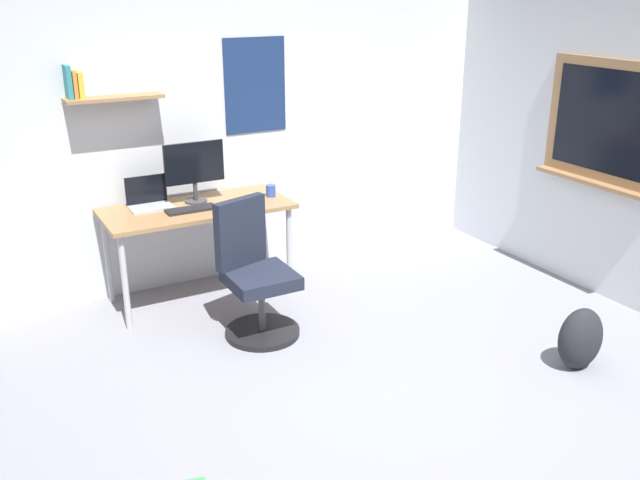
# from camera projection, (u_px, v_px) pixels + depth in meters

# --- Properties ---
(ground_plane) EXTENTS (5.20, 5.20, 0.00)m
(ground_plane) POSITION_uv_depth(u_px,v_px,m) (388.00, 418.00, 3.95)
(ground_plane) COLOR gray
(ground_plane) RESTS_ON ground
(wall_back) EXTENTS (5.00, 0.30, 2.60)m
(wall_back) POSITION_uv_depth(u_px,v_px,m) (219.00, 119.00, 5.51)
(wall_back) COLOR silver
(wall_back) RESTS_ON ground
(desk) EXTENTS (1.40, 0.64, 0.74)m
(desk) POSITION_uv_depth(u_px,v_px,m) (197.00, 216.00, 5.24)
(desk) COLOR #997047
(desk) RESTS_ON ground
(office_chair) EXTENTS (0.52, 0.54, 0.95)m
(office_chair) POSITION_uv_depth(u_px,v_px,m) (255.00, 278.00, 4.79)
(office_chair) COLOR black
(office_chair) RESTS_ON ground
(laptop) EXTENTS (0.31, 0.21, 0.23)m
(laptop) POSITION_uv_depth(u_px,v_px,m) (149.00, 200.00, 5.18)
(laptop) COLOR #ADAFB5
(laptop) RESTS_ON desk
(monitor_primary) EXTENTS (0.46, 0.17, 0.46)m
(monitor_primary) POSITION_uv_depth(u_px,v_px,m) (194.00, 168.00, 5.22)
(monitor_primary) COLOR #38383D
(monitor_primary) RESTS_ON desk
(keyboard) EXTENTS (0.37, 0.13, 0.02)m
(keyboard) POSITION_uv_depth(u_px,v_px,m) (191.00, 209.00, 5.11)
(keyboard) COLOR black
(keyboard) RESTS_ON desk
(computer_mouse) EXTENTS (0.10, 0.06, 0.03)m
(computer_mouse) POSITION_uv_depth(u_px,v_px,m) (227.00, 203.00, 5.24)
(computer_mouse) COLOR #262628
(computer_mouse) RESTS_ON desk
(coffee_mug) EXTENTS (0.08, 0.08, 0.09)m
(coffee_mug) POSITION_uv_depth(u_px,v_px,m) (271.00, 191.00, 5.44)
(coffee_mug) COLOR #334CA5
(coffee_mug) RESTS_ON desk
(backpack) EXTENTS (0.32, 0.22, 0.41)m
(backpack) POSITION_uv_depth(u_px,v_px,m) (580.00, 339.00, 4.40)
(backpack) COLOR #232328
(backpack) RESTS_ON ground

